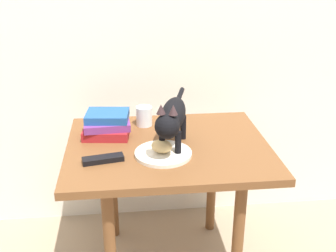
# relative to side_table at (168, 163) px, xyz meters

# --- Properties ---
(back_panel) EXTENTS (4.00, 0.04, 2.20)m
(back_panel) POSITION_rel_side_table_xyz_m (0.00, 0.44, 0.59)
(back_panel) COLOR silver
(back_panel) RESTS_ON ground
(side_table) EXTENTS (0.80, 0.64, 0.60)m
(side_table) POSITION_rel_side_table_xyz_m (0.00, 0.00, 0.00)
(side_table) COLOR brown
(side_table) RESTS_ON ground
(plate) EXTENTS (0.22, 0.22, 0.01)m
(plate) POSITION_rel_side_table_xyz_m (-0.03, -0.09, 0.09)
(plate) COLOR silver
(plate) RESTS_ON side_table
(bread_roll) EXTENTS (0.10, 0.09, 0.05)m
(bread_roll) POSITION_rel_side_table_xyz_m (-0.03, -0.09, 0.12)
(bread_roll) COLOR #E0BC7A
(bread_roll) RESTS_ON plate
(cat) EXTENTS (0.17, 0.47, 0.23)m
(cat) POSITION_rel_side_table_xyz_m (0.01, -0.04, 0.21)
(cat) COLOR black
(cat) RESTS_ON side_table
(book_stack) EXTENTS (0.20, 0.17, 0.10)m
(book_stack) POSITION_rel_side_table_xyz_m (-0.24, 0.11, 0.13)
(book_stack) COLOR maroon
(book_stack) RESTS_ON side_table
(candle_jar) EXTENTS (0.07, 0.07, 0.08)m
(candle_jar) POSITION_rel_side_table_xyz_m (-0.08, 0.21, 0.12)
(candle_jar) COLOR silver
(candle_jar) RESTS_ON side_table
(tv_remote) EXTENTS (0.16, 0.07, 0.02)m
(tv_remote) POSITION_rel_side_table_xyz_m (-0.25, -0.12, 0.09)
(tv_remote) COLOR black
(tv_remote) RESTS_ON side_table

